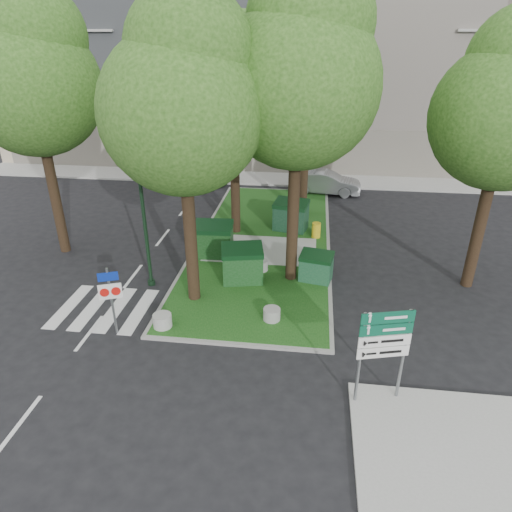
% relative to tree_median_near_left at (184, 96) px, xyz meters
% --- Properties ---
extents(ground, '(120.00, 120.00, 0.00)m').
position_rel_tree_median_near_left_xyz_m(ground, '(1.41, -2.56, -7.32)').
color(ground, black).
rests_on(ground, ground).
extents(median_island, '(6.00, 16.00, 0.12)m').
position_rel_tree_median_near_left_xyz_m(median_island, '(1.91, 5.44, -7.26)').
color(median_island, '#164513').
rests_on(median_island, ground).
extents(median_kerb, '(6.30, 16.30, 0.10)m').
position_rel_tree_median_near_left_xyz_m(median_kerb, '(1.91, 5.44, -7.27)').
color(median_kerb, gray).
rests_on(median_kerb, ground).
extents(sidewalk_corner, '(5.00, 4.00, 0.12)m').
position_rel_tree_median_near_left_xyz_m(sidewalk_corner, '(7.91, -6.06, -7.26)').
color(sidewalk_corner, '#999993').
rests_on(sidewalk_corner, ground).
extents(building_sidewalk, '(42.00, 3.00, 0.12)m').
position_rel_tree_median_near_left_xyz_m(building_sidewalk, '(1.41, 15.94, -7.26)').
color(building_sidewalk, '#999993').
rests_on(building_sidewalk, ground).
extents(zebra_crossing, '(5.00, 3.00, 0.01)m').
position_rel_tree_median_near_left_xyz_m(zebra_crossing, '(-2.34, -1.06, -7.31)').
color(zebra_crossing, silver).
rests_on(zebra_crossing, ground).
extents(apartment_building, '(41.00, 12.00, 16.00)m').
position_rel_tree_median_near_left_xyz_m(apartment_building, '(1.41, 23.44, 0.68)').
color(apartment_building, tan).
rests_on(apartment_building, ground).
extents(tree_median_near_left, '(5.20, 5.20, 10.53)m').
position_rel_tree_median_near_left_xyz_m(tree_median_near_left, '(0.00, 0.00, 0.00)').
color(tree_median_near_left, black).
rests_on(tree_median_near_left, ground).
extents(tree_median_near_right, '(5.60, 5.60, 11.46)m').
position_rel_tree_median_near_left_xyz_m(tree_median_near_right, '(3.50, 2.00, 0.67)').
color(tree_median_near_right, black).
rests_on(tree_median_near_right, ground).
extents(tree_median_mid, '(4.80, 4.80, 9.99)m').
position_rel_tree_median_near_left_xyz_m(tree_median_mid, '(0.50, 6.50, -0.34)').
color(tree_median_mid, black).
rests_on(tree_median_mid, ground).
extents(tree_median_far, '(5.80, 5.80, 11.93)m').
position_rel_tree_median_near_left_xyz_m(tree_median_far, '(3.70, 9.50, 1.00)').
color(tree_median_far, black).
rests_on(tree_median_far, ground).
extents(tree_street_left, '(5.40, 5.40, 11.00)m').
position_rel_tree_median_near_left_xyz_m(tree_street_left, '(-7.00, 3.50, 0.33)').
color(tree_street_left, black).
rests_on(tree_street_left, ground).
extents(tree_street_right, '(5.00, 5.00, 10.06)m').
position_rel_tree_median_near_left_xyz_m(tree_street_right, '(10.50, 2.50, -0.33)').
color(tree_street_right, black).
rests_on(tree_street_right, ground).
extents(dumpster_a, '(1.72, 1.25, 1.55)m').
position_rel_tree_median_near_left_xyz_m(dumpster_a, '(-0.10, 3.61, -6.46)').
color(dumpster_a, '#0E3510').
rests_on(dumpster_a, median_island).
extents(dumpster_b, '(1.82, 1.44, 1.50)m').
position_rel_tree_median_near_left_xyz_m(dumpster_b, '(1.50, 1.49, -6.48)').
color(dumpster_b, '#113A14').
rests_on(dumpster_b, median_island).
extents(dumpster_c, '(1.86, 1.48, 1.53)m').
position_rel_tree_median_near_left_xyz_m(dumpster_c, '(3.10, 7.02, -6.46)').
color(dumpster_c, black).
rests_on(dumpster_c, median_island).
extents(dumpster_d, '(1.43, 1.14, 1.19)m').
position_rel_tree_median_near_left_xyz_m(dumpster_d, '(4.41, 1.90, -6.63)').
color(dumpster_d, '#144327').
rests_on(dumpster_d, median_island).
extents(bollard_left, '(0.64, 0.64, 0.45)m').
position_rel_tree_median_near_left_xyz_m(bollard_left, '(-0.69, -2.04, -6.97)').
color(bollard_left, '#9F9F9A').
rests_on(bollard_left, median_island).
extents(bollard_right, '(0.60, 0.60, 0.43)m').
position_rel_tree_median_near_left_xyz_m(bollard_right, '(2.93, -1.16, -6.98)').
color(bollard_right, gray).
rests_on(bollard_right, median_island).
extents(bollard_mid, '(0.61, 0.61, 0.44)m').
position_rel_tree_median_near_left_xyz_m(bollard_mid, '(2.12, 2.44, -6.98)').
color(bollard_mid, gray).
rests_on(bollard_mid, median_island).
extents(litter_bin, '(0.42, 0.42, 0.74)m').
position_rel_tree_median_near_left_xyz_m(litter_bin, '(4.39, 6.17, -6.83)').
color(litter_bin, gold).
rests_on(litter_bin, median_island).
extents(street_lamp, '(0.43, 0.43, 5.43)m').
position_rel_tree_median_near_left_xyz_m(street_lamp, '(-2.09, 0.87, -3.90)').
color(street_lamp, black).
rests_on(street_lamp, ground).
extents(traffic_sign_pole, '(0.70, 0.31, 2.45)m').
position_rel_tree_median_near_left_xyz_m(traffic_sign_pole, '(-2.18, -2.42, -5.75)').
color(traffic_sign_pole, slate).
rests_on(traffic_sign_pole, ground).
extents(directional_sign, '(1.36, 0.40, 2.78)m').
position_rel_tree_median_near_left_xyz_m(directional_sign, '(6.11, -4.56, -5.35)').
color(directional_sign, slate).
rests_on(directional_sign, sidewalk_corner).
extents(car_white, '(4.03, 1.75, 1.35)m').
position_rel_tree_median_near_left_xyz_m(car_white, '(-3.48, 14.24, -6.64)').
color(car_white, silver).
rests_on(car_white, ground).
extents(car_silver, '(4.40, 1.90, 1.41)m').
position_rel_tree_median_near_left_xyz_m(car_silver, '(4.91, 13.38, -6.61)').
color(car_silver, '#999CA1').
rests_on(car_silver, ground).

